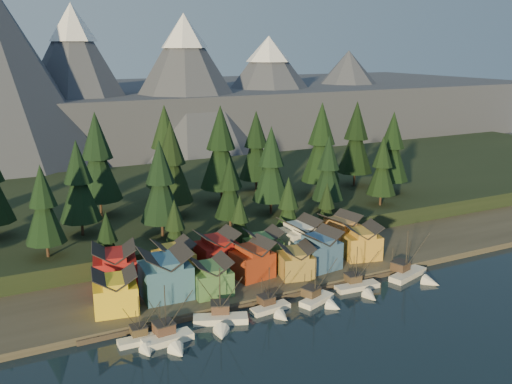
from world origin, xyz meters
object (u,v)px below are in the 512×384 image
boat_2 (221,314)px  boat_4 (320,294)px  boat_5 (360,283)px  boat_3 (273,303)px  house_back_0 (115,266)px  house_front_1 (165,272)px  boat_6 (413,269)px  boat_0 (142,336)px  house_front_0 (115,290)px  boat_1 (170,332)px  house_back_1 (174,260)px

boat_2 → boat_4: boat_2 is taller
boat_5 → boat_3: bearing=-174.7°
boat_4 → house_back_0: bearing=126.3°
house_back_0 → house_front_1: bearing=-34.9°
boat_2 → boat_6: 49.33m
house_front_1 → boat_0: bearing=-119.4°
boat_4 → house_front_0: bearing=141.1°
boat_0 → house_front_0: bearing=98.4°
boat_0 → boat_1: size_ratio=0.81×
boat_4 → boat_6: size_ratio=0.91×
boat_0 → boat_3: (27.56, 0.67, 0.12)m
boat_1 → boat_3: (23.04, 2.85, -0.45)m
house_front_1 → boat_5: bearing=-16.1°
house_front_1 → boat_2: bearing=-63.8°
boat_5 → house_front_0: bearing=171.3°
boat_3 → boat_0: bearing=176.0°
boat_6 → boat_4: bearing=165.4°
boat_1 → boat_5: (45.40, 3.24, -0.51)m
boat_3 → house_front_0: house_front_0 is taller
boat_5 → boat_2: bearing=-174.8°
boat_6 → house_back_0: house_back_0 is taller
boat_1 → boat_4: (33.92, 1.87, -0.15)m
boat_1 → boat_5: size_ratio=1.07×
boat_4 → house_back_1: bearing=116.3°
boat_0 → boat_2: (15.82, 0.53, 0.45)m
boat_6 → house_back_1: (-51.13, 21.52, 3.99)m
boat_5 → boat_6: (15.24, 0.01, 0.35)m
boat_1 → house_front_1: (5.10, 17.29, 4.48)m
house_front_0 → house_back_0: house_back_0 is taller
boat_1 → boat_6: size_ratio=0.98×
boat_2 → house_back_1: 22.47m
boat_0 → boat_6: bearing=2.4°
boat_4 → house_back_0: house_back_0 is taller
boat_6 → house_back_0: bearing=142.7°
boat_4 → house_back_0: 44.82m
boat_5 → house_front_1: size_ratio=1.10×
boat_2 → boat_4: size_ratio=1.09×
boat_0 → house_back_0: size_ratio=0.95×
house_front_1 → house_back_1: bearing=62.6°
boat_4 → boat_5: 11.57m
boat_2 → house_front_1: (-6.21, 14.57, 4.61)m
boat_3 → boat_5: (22.36, 0.39, -0.06)m
boat_5 → house_front_1: bearing=165.1°
boat_0 → boat_6: boat_6 is taller
house_back_1 → boat_3: bearing=-59.2°
boat_6 → house_front_0: (-66.72, 11.87, 3.63)m
boat_6 → house_front_1: (-55.53, 14.04, 4.64)m
boat_2 → boat_5: (34.09, 0.52, -0.38)m
boat_1 → house_back_0: bearing=93.2°
boat_5 → house_front_1: house_front_1 is taller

